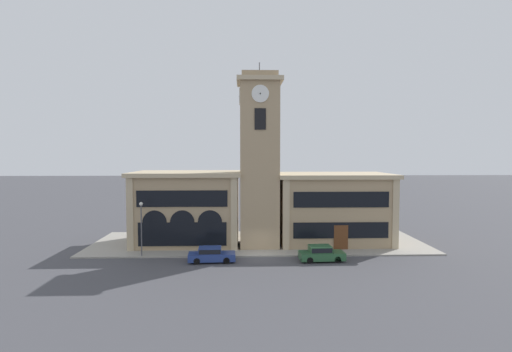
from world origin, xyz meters
The scene contains 8 objects.
ground_plane centered at (0.00, 0.00, 0.00)m, with size 300.00×300.00×0.00m, color #424247.
sidewalk_kerb centered at (0.00, 6.25, 0.07)m, with size 37.47×12.51×0.15m.
clock_tower centered at (0.00, 4.56, 9.51)m, with size 4.87×4.87×20.12m.
town_hall_left_wing centered at (-8.13, 6.46, 4.14)m, with size 12.20×8.72×8.23m.
town_hall_right_wing centered at (8.56, 6.47, 4.03)m, with size 13.05×8.72×8.01m.
parked_car_near centered at (-4.82, -1.58, 0.74)m, with size 4.51×1.98×1.42m.
parked_car_mid centered at (5.66, -1.58, 0.77)m, with size 4.36×2.05×1.49m.
street_lamp centered at (-11.85, 0.36, 3.70)m, with size 0.36×0.36×5.35m.
Camera 1 is at (-1.77, -39.01, 10.25)m, focal length 28.00 mm.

